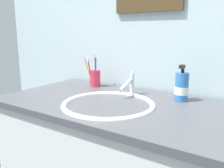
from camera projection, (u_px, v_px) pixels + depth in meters
name	position (u px, v px, depth m)	size (l,w,h in m)	color
tiled_wall_back	(149.00, 38.00, 1.34)	(2.33, 0.04, 2.40)	silver
sink_basin	(108.00, 114.00, 1.09)	(0.42, 0.42, 0.12)	white
faucet	(130.00, 84.00, 1.23)	(0.02, 0.16, 0.12)	silver
toothbrush_cup	(95.00, 78.00, 1.44)	(0.06, 0.06, 0.10)	#D8334C
toothbrush_purple	(95.00, 68.00, 1.41)	(0.02, 0.03, 0.20)	purple
toothbrush_yellow	(88.00, 69.00, 1.43)	(0.05, 0.04, 0.18)	yellow
toothbrush_red	(90.00, 70.00, 1.41)	(0.01, 0.04, 0.17)	red
toothbrush_blue	(96.00, 68.00, 1.44)	(0.01, 0.02, 0.19)	blue
soap_dispenser	(182.00, 87.00, 1.13)	(0.06, 0.06, 0.17)	#3372BF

